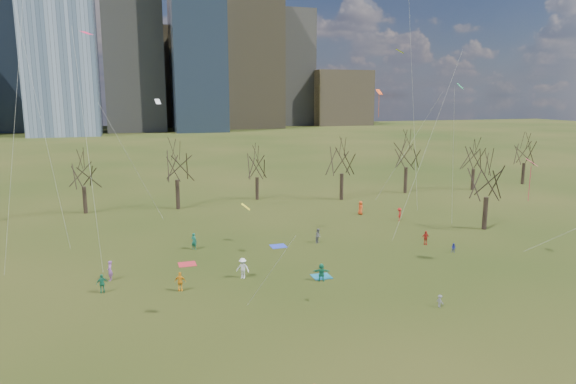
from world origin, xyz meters
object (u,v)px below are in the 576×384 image
object	(u,v)px
blanket_navy	(278,246)
person_4	(180,282)
blanket_teal	(321,276)
blanket_crimson	(187,264)

from	to	relation	value
blanket_navy	person_4	size ratio (longest dim) A/B	1.01
blanket_teal	person_4	distance (m)	11.99
blanket_crimson	person_4	xyz separation A→B (m)	(-1.28, -6.52, 0.78)
blanket_crimson	person_4	world-z (taller)	person_4
blanket_navy	blanket_crimson	world-z (taller)	same
person_4	blanket_navy	bearing A→B (deg)	-118.58
blanket_navy	person_4	world-z (taller)	person_4
blanket_crimson	person_4	size ratio (longest dim) A/B	1.01
person_4	blanket_teal	bearing A→B (deg)	-160.92
blanket_teal	blanket_crimson	bearing A→B (deg)	147.36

